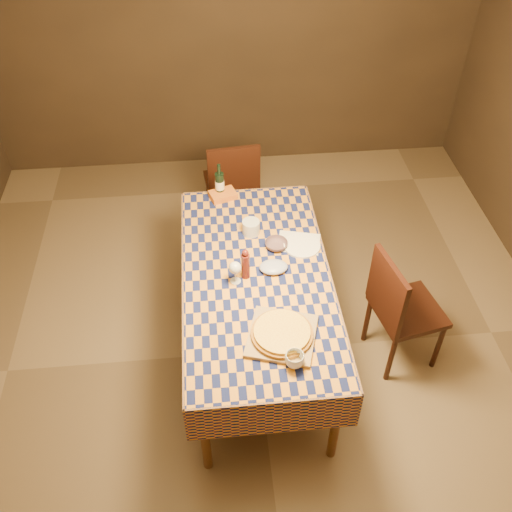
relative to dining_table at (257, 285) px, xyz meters
name	(u,v)px	position (x,y,z in m)	size (l,w,h in m)	color
room	(257,204)	(0.00, 0.00, 0.66)	(5.00, 5.10, 2.70)	brown
dining_table	(257,285)	(0.00, 0.00, 0.00)	(0.94, 1.84, 0.77)	brown
cutting_board	(282,336)	(0.09, -0.50, 0.09)	(0.37, 0.37, 0.02)	olive
pizza	(282,333)	(0.09, -0.50, 0.12)	(0.37, 0.37, 0.04)	#945B18
pepper_mill	(246,265)	(-0.07, 0.01, 0.18)	(0.07, 0.07, 0.22)	#511813
bowl	(276,245)	(0.16, 0.26, 0.10)	(0.15, 0.15, 0.05)	#59424B
wine_glass	(235,268)	(-0.14, -0.03, 0.19)	(0.08, 0.08, 0.16)	silver
wine_bottle	(220,184)	(-0.19, 0.87, 0.18)	(0.07, 0.07, 0.27)	black
deli_tub	(251,227)	(0.00, 0.42, 0.13)	(0.12, 0.12, 0.10)	silver
takeout_container	(223,195)	(-0.17, 0.83, 0.10)	(0.19, 0.13, 0.05)	#C36219
white_plate	(302,246)	(0.33, 0.25, 0.08)	(0.25, 0.25, 0.01)	white
tumbler	(295,360)	(0.14, -0.69, 0.12)	(0.11, 0.11, 0.09)	white
flour_patch	(299,243)	(0.31, 0.29, 0.08)	(0.28, 0.21, 0.00)	silver
flour_bag	(274,267)	(0.11, 0.05, 0.10)	(0.18, 0.14, 0.05)	#9BA3C7
chair_far	(232,183)	(-0.07, 1.35, -0.17)	(0.46, 0.47, 0.93)	black
chair_right	(399,306)	(0.92, -0.12, -0.17)	(0.51, 0.50, 0.93)	black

